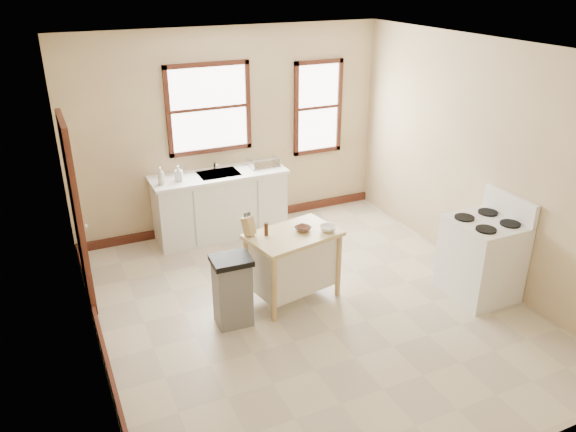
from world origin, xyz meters
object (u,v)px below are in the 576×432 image
object	(u,v)px
knife_block	(249,227)
bowl_a	(303,229)
soap_bottle_b	(179,173)
bowl_c	(328,228)
dish_rack	(263,163)
kitchen_island	(293,266)
pepper_grinder	(266,229)
trash_bin	(232,291)
gas_stove	(483,248)
bowl_b	(303,228)
soap_bottle_a	(161,176)

from	to	relation	value
knife_block	bowl_a	distance (m)	0.61
soap_bottle_b	bowl_c	size ratio (longest dim) A/B	1.14
dish_rack	kitchen_island	xyz separation A→B (m)	(-0.45, -1.93, -0.57)
soap_bottle_b	pepper_grinder	world-z (taller)	soap_bottle_b
kitchen_island	bowl_a	xyz separation A→B (m)	(0.13, 0.02, 0.43)
bowl_a	kitchen_island	bearing A→B (deg)	-171.97
bowl_a	trash_bin	xyz separation A→B (m)	(-0.92, -0.22, -0.44)
soap_bottle_b	gas_stove	size ratio (longest dim) A/B	0.17
kitchen_island	bowl_b	size ratio (longest dim) A/B	6.64
bowl_a	dish_rack	bearing A→B (deg)	80.55
trash_bin	gas_stove	xyz separation A→B (m)	(2.77, -0.63, 0.20)
kitchen_island	gas_stove	size ratio (longest dim) A/B	0.83
soap_bottle_a	trash_bin	distance (m)	2.14
knife_block	dish_rack	bearing A→B (deg)	33.95
knife_block	gas_stove	size ratio (longest dim) A/B	0.17
dish_rack	bowl_a	world-z (taller)	dish_rack
gas_stove	trash_bin	bearing A→B (deg)	167.24
soap_bottle_a	pepper_grinder	xyz separation A→B (m)	(0.73, -1.75, -0.15)
dish_rack	trash_bin	size ratio (longest dim) A/B	0.54
trash_bin	bowl_b	bearing A→B (deg)	17.36
pepper_grinder	bowl_a	bearing A→B (deg)	-7.97
kitchen_island	trash_bin	distance (m)	0.82
bowl_a	bowl_c	bearing A→B (deg)	-25.46
soap_bottle_a	soap_bottle_b	distance (m)	0.25
dish_rack	knife_block	size ratio (longest dim) A/B	2.13
gas_stove	bowl_b	bearing A→B (deg)	154.36
soap_bottle_a	bowl_c	bearing A→B (deg)	-34.01
trash_bin	dish_rack	bearing A→B (deg)	62.22
dish_rack	trash_bin	distance (m)	2.53
bowl_c	bowl_b	bearing A→B (deg)	146.08
gas_stove	bowl_c	bearing A→B (deg)	155.66
dish_rack	bowl_c	distance (m)	2.03
bowl_c	gas_stove	bearing A→B (deg)	-24.34
knife_block	bowl_b	distance (m)	0.62
bowl_c	gas_stove	distance (m)	1.77
bowl_b	bowl_c	distance (m)	0.28
dish_rack	soap_bottle_b	bearing A→B (deg)	-153.70
bowl_a	gas_stove	distance (m)	2.05
kitchen_island	gas_stove	xyz separation A→B (m)	(1.98, -0.83, 0.19)
bowl_c	trash_bin	bearing A→B (deg)	-175.31
soap_bottle_b	dish_rack	distance (m)	1.23
knife_block	pepper_grinder	world-z (taller)	knife_block
soap_bottle_a	bowl_c	xyz separation A→B (m)	(1.40, -1.93, -0.20)
dish_rack	kitchen_island	size ratio (longest dim) A/B	0.43
bowl_b	dish_rack	bearing A→B (deg)	81.00
dish_rack	bowl_a	xyz separation A→B (m)	(-0.32, -1.91, -0.14)
soap_bottle_b	pepper_grinder	bearing A→B (deg)	-50.10
soap_bottle_a	bowl_a	bearing A→B (deg)	-37.56
knife_block	trash_bin	world-z (taller)	knife_block
soap_bottle_b	dish_rack	xyz separation A→B (m)	(1.22, 0.06, -0.05)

